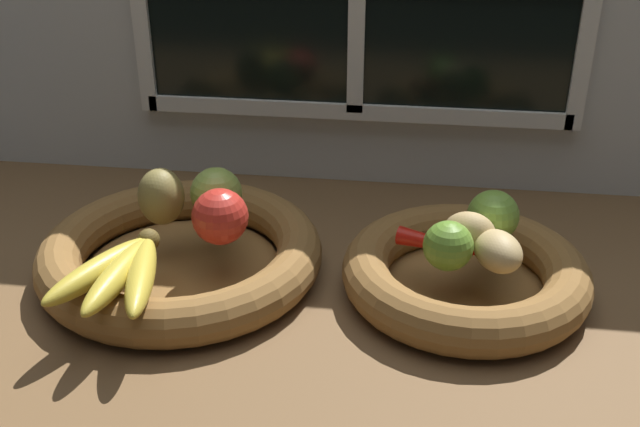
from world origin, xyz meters
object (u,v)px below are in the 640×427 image
(fruit_bowl_right, at_px, (465,274))
(apple_red_right, at_px, (220,217))
(apple_green_back, at_px, (216,193))
(banana_bunch_front, at_px, (121,272))
(fruit_bowl_left, at_px, (181,254))
(lime_far, at_px, (493,216))
(potato_small, at_px, (498,251))
(chili_pepper, at_px, (454,248))
(lime_near, at_px, (448,246))
(potato_large, at_px, (469,233))
(pear_brown, at_px, (161,196))

(fruit_bowl_right, height_order, apple_red_right, apple_red_right)
(apple_green_back, relative_size, banana_bunch_front, 0.38)
(fruit_bowl_left, distance_m, lime_far, 0.39)
(fruit_bowl_right, distance_m, apple_red_right, 0.30)
(potato_small, xyz_separation_m, chili_pepper, (-0.05, 0.02, -0.01))
(lime_far, bearing_deg, banana_bunch_front, -159.26)
(fruit_bowl_right, xyz_separation_m, potato_small, (0.03, -0.03, 0.05))
(potato_small, distance_m, lime_near, 0.06)
(potato_large, relative_size, lime_far, 1.00)
(pear_brown, distance_m, potato_large, 0.38)
(pear_brown, xyz_separation_m, potato_small, (0.41, -0.06, -0.01))
(potato_large, xyz_separation_m, lime_far, (0.03, 0.04, 0.01))
(potato_large, height_order, chili_pepper, potato_large)
(fruit_bowl_left, relative_size, chili_pepper, 2.56)
(fruit_bowl_right, bearing_deg, pear_brown, 176.13)
(lime_far, bearing_deg, fruit_bowl_right, -127.87)
(banana_bunch_front, xyz_separation_m, potato_small, (0.41, 0.09, 0.01))
(apple_red_right, xyz_separation_m, lime_far, (0.32, 0.05, -0.00))
(apple_green_back, xyz_separation_m, banana_bunch_front, (-0.07, -0.17, -0.02))
(pear_brown, bearing_deg, banana_bunch_front, -90.67)
(pear_brown, bearing_deg, potato_large, -3.87)
(chili_pepper, bearing_deg, fruit_bowl_left, -163.74)
(banana_bunch_front, bearing_deg, chili_pepper, 16.33)
(lime_far, height_order, chili_pepper, lime_far)
(apple_green_back, bearing_deg, fruit_bowl_left, -125.36)
(pear_brown, height_order, potato_large, pear_brown)
(fruit_bowl_right, relative_size, potato_small, 4.35)
(pear_brown, xyz_separation_m, potato_large, (0.38, -0.03, -0.01))
(banana_bunch_front, distance_m, potato_large, 0.40)
(fruit_bowl_right, xyz_separation_m, banana_bunch_front, (-0.38, -0.12, 0.05))
(fruit_bowl_left, distance_m, pear_brown, 0.08)
(apple_red_right, height_order, lime_far, apple_red_right)
(banana_bunch_front, xyz_separation_m, potato_large, (0.38, 0.12, 0.01))
(fruit_bowl_left, relative_size, apple_green_back, 5.36)
(fruit_bowl_left, relative_size, apple_red_right, 5.20)
(fruit_bowl_left, xyz_separation_m, apple_green_back, (0.04, 0.05, 0.06))
(potato_small, bearing_deg, lime_far, 91.49)
(potato_large, distance_m, chili_pepper, 0.02)
(fruit_bowl_left, distance_m, banana_bunch_front, 0.13)
(apple_red_right, bearing_deg, chili_pepper, 0.38)
(chili_pepper, bearing_deg, banana_bunch_front, -145.59)
(pear_brown, relative_size, potato_large, 1.18)
(pear_brown, distance_m, chili_pepper, 0.37)
(pear_brown, bearing_deg, lime_near, -10.16)
(potato_small, height_order, lime_far, lime_far)
(apple_green_back, distance_m, banana_bunch_front, 0.18)
(fruit_bowl_left, bearing_deg, apple_green_back, 54.64)
(fruit_bowl_right, bearing_deg, lime_near, -123.69)
(apple_red_right, bearing_deg, lime_near, -5.35)
(fruit_bowl_left, relative_size, lime_far, 5.66)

